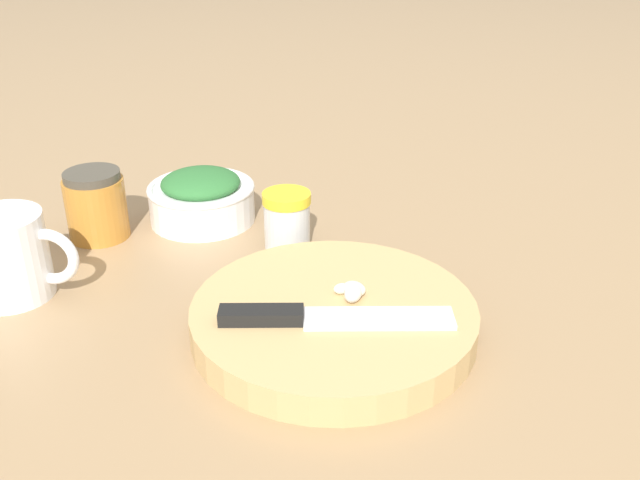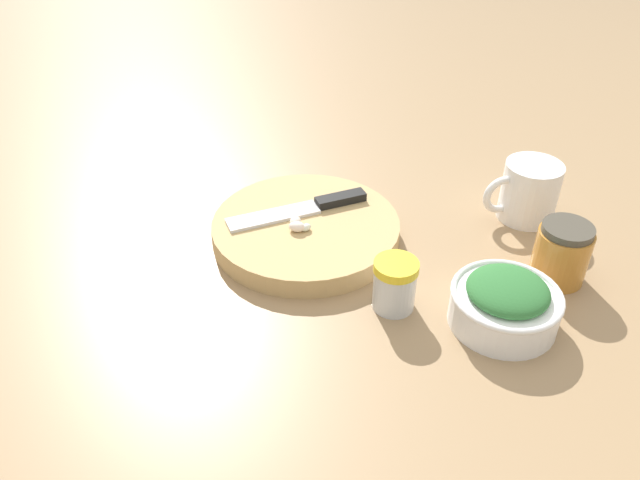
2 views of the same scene
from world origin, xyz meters
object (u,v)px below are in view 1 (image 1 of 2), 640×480
chef_knife (322,317)px  spice_jar (287,220)px  cutting_board (338,318)px  honey_jar (96,205)px  garlic_cloves (352,291)px  herb_bowl (202,197)px  coffee_mug (9,256)px

chef_knife → spice_jar: spice_jar is taller
cutting_board → honey_jar: 0.36m
garlic_cloves → spice_jar: (-0.03, 0.18, -0.00)m
honey_jar → cutting_board: bearing=-49.5°
garlic_cloves → honey_jar: (-0.25, 0.26, 0.00)m
chef_knife → spice_jar: (0.01, 0.21, 0.00)m
garlic_cloves → honey_jar: bearing=133.5°
chef_knife → herb_bowl: size_ratio=1.59×
spice_jar → honey_jar: 0.23m
garlic_cloves → coffee_mug: (-0.33, 0.14, 0.01)m
cutting_board → chef_knife: (-0.02, -0.02, 0.02)m
spice_jar → garlic_cloves: bearing=-80.7°
chef_knife → honey_jar: (-0.21, 0.29, 0.01)m
garlic_cloves → honey_jar: 0.36m
chef_knife → cutting_board: bearing=150.6°
coffee_mug → honey_jar: (0.08, 0.12, -0.00)m
herb_bowl → honey_jar: (-0.13, -0.02, 0.01)m
cutting_board → coffee_mug: bearing=155.0°
garlic_cloves → herb_bowl: bearing=113.3°
garlic_cloves → coffee_mug: bearing=157.5°
spice_jar → coffee_mug: bearing=-172.0°
chef_knife → honey_jar: honey_jar is taller
herb_bowl → honey_jar: 0.13m
coffee_mug → spice_jar: bearing=8.0°
chef_knife → coffee_mug: size_ratio=1.83×
herb_bowl → chef_knife: bearing=-75.3°
cutting_board → garlic_cloves: garlic_cloves is taller
chef_knife → garlic_cloves: garlic_cloves is taller
cutting_board → herb_bowl: bearing=109.8°
herb_bowl → coffee_mug: coffee_mug is taller
chef_knife → coffee_mug: bearing=-107.3°
garlic_cloves → coffee_mug: 0.35m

